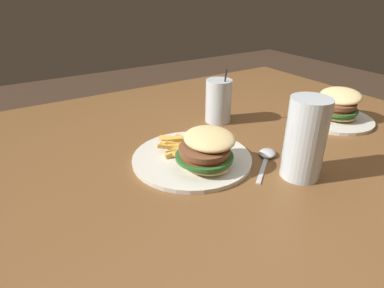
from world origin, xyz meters
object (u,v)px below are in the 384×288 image
object	(u,v)px
juice_glass	(219,102)
meal_plate_far	(336,109)
meal_plate_near	(199,153)
spoon	(267,155)
beer_glass	(305,141)

from	to	relation	value
juice_glass	meal_plate_far	distance (m)	0.36
juice_glass	meal_plate_far	xyz separation A→B (m)	(0.19, 0.31, -0.03)
meal_plate_near	meal_plate_far	distance (m)	0.51
spoon	meal_plate_far	xyz separation A→B (m)	(-0.06, 0.34, 0.03)
beer_glass	meal_plate_far	world-z (taller)	beer_glass
juice_glass	meal_plate_far	size ratio (longest dim) A/B	0.71
spoon	meal_plate_far	world-z (taller)	meal_plate_far
beer_glass	meal_plate_near	bearing A→B (deg)	-134.04
meal_plate_near	juice_glass	size ratio (longest dim) A/B	1.74
beer_glass	spoon	world-z (taller)	beer_glass
beer_glass	meal_plate_far	distance (m)	0.38
meal_plate_near	juice_glass	world-z (taller)	juice_glass
beer_glass	juice_glass	bearing A→B (deg)	174.43
beer_glass	meal_plate_far	size ratio (longest dim) A/B	0.77
meal_plate_near	beer_glass	bearing A→B (deg)	45.96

